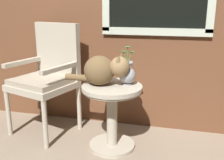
# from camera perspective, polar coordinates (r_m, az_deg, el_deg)

# --- Properties ---
(ground_plane) EXTENTS (6.00, 6.00, 0.00)m
(ground_plane) POSITION_cam_1_polar(r_m,az_deg,el_deg) (2.40, -3.92, -15.45)
(ground_plane) COLOR gray
(wicker_side_table) EXTENTS (0.52, 0.52, 0.58)m
(wicker_side_table) POSITION_cam_1_polar(r_m,az_deg,el_deg) (2.33, 0.00, -5.54)
(wicker_side_table) COLOR #B2A893
(wicker_side_table) RESTS_ON ground_plane
(wicker_chair) EXTENTS (0.67, 0.66, 1.08)m
(wicker_chair) POSITION_cam_1_polar(r_m,az_deg,el_deg) (2.70, -13.55, 1.46)
(wicker_chair) COLOR #B2A893
(wicker_chair) RESTS_ON ground_plane
(cat) EXTENTS (0.57, 0.26, 0.28)m
(cat) POSITION_cam_1_polar(r_m,az_deg,el_deg) (2.25, -1.94, 2.21)
(cat) COLOR brown
(cat) RESTS_ON wicker_side_table
(pewter_vase_with_ivy) EXTENTS (0.14, 0.14, 0.33)m
(pewter_vase_with_ivy) POSITION_cam_1_polar(r_m,az_deg,el_deg) (2.28, 3.32, 1.46)
(pewter_vase_with_ivy) COLOR #99999E
(pewter_vase_with_ivy) RESTS_ON wicker_side_table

